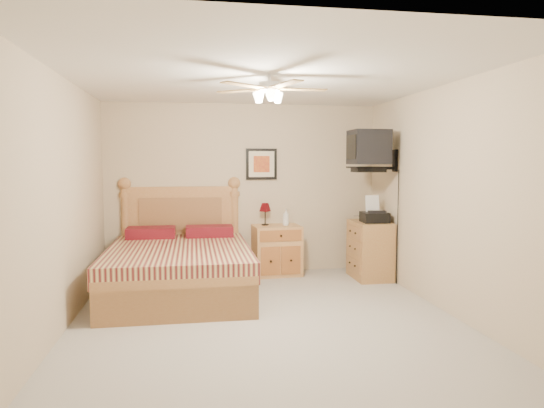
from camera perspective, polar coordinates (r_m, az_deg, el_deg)
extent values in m
plane|color=#A59F95|center=(5.23, -0.69, -13.45)|extent=(4.50, 4.50, 0.00)
cube|color=white|center=(5.03, -0.72, 14.65)|extent=(4.00, 4.50, 0.04)
cube|color=#C3AF90|center=(7.21, -3.39, 1.76)|extent=(4.00, 0.04, 2.50)
cube|color=#C3AF90|center=(2.79, 6.27, -3.40)|extent=(4.00, 0.04, 2.50)
cube|color=#C3AF90|center=(5.08, -23.61, 0.00)|extent=(0.04, 4.50, 2.50)
cube|color=#C3AF90|center=(5.64, 19.83, 0.57)|extent=(0.04, 4.50, 2.50)
cube|color=tan|center=(7.13, 0.55, -5.44)|extent=(0.70, 0.54, 0.73)
imported|color=white|center=(7.07, 1.65, -1.57)|extent=(0.10, 0.11, 0.24)
cube|color=black|center=(7.21, -1.25, 4.71)|extent=(0.46, 0.04, 0.46)
cube|color=#9D5F34|center=(7.04, 11.45, -5.32)|extent=(0.48, 0.69, 0.81)
imported|color=beige|center=(7.20, 10.22, -1.69)|extent=(0.28, 0.33, 0.03)
imported|color=gray|center=(7.23, 10.16, -1.48)|extent=(0.25, 0.30, 0.02)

